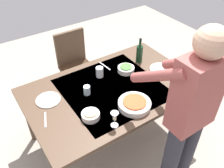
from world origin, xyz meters
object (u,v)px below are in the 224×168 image
Objects in this scene: dinner_plate_near at (160,69)px; water_cup_near_right at (87,90)px; wine_bottle at (139,53)px; wine_glass_right at (115,117)px; wine_glass_left at (177,71)px; chair_near at (75,62)px; person_server at (189,113)px; side_bowl_bread at (91,115)px; dining_table at (112,93)px; side_bowl_salad at (126,69)px; dinner_plate_far at (48,100)px; water_cup_near_left at (99,72)px; serving_bowl_pasta at (134,104)px.

water_cup_near_right is at bearing -5.69° from dinner_plate_near.
wine_bottle reaches higher than wine_glass_right.
wine_glass_left is 0.66× the size of dinner_plate_near.
chair_near reaches higher than water_cup_near_right.
person_server is 7.34× the size of dinner_plate_near.
side_bowl_bread is 0.70× the size of dinner_plate_near.
side_bowl_salad reaches higher than dining_table.
side_bowl_bread is at bearing 66.37° from water_cup_near_right.
wine_glass_left is at bearing -168.57° from wine_glass_right.
dining_table is at bearing -121.24° from wine_glass_right.
person_server is 0.81m from side_bowl_bread.
wine_glass_right is 0.70m from dinner_plate_far.
water_cup_near_left reaches higher than dinner_plate_far.
side_bowl_salad is (-0.12, -0.95, -0.20)m from person_server.
side_bowl_salad is at bearing 178.02° from dinner_plate_far.
wine_glass_right is 0.49m from water_cup_near_right.
dining_table is 0.52m from wine_glass_right.
water_cup_near_right is (0.28, 0.86, 0.25)m from chair_near.
water_cup_near_right is at bearing -13.32° from dining_table.
wine_glass_left is 1.37× the size of water_cup_near_left.
side_bowl_bread is (0.40, -0.10, 0.00)m from serving_bowl_pasta.
side_bowl_bread is (1.01, -0.01, -0.07)m from wine_glass_left.
chair_near reaches higher than wine_glass_right.
water_cup_near_right is at bearing 71.82° from chair_near.
side_bowl_salad is at bearing 107.85° from chair_near.
chair_near is 1.78m from person_server.
wine_glass_right reaches higher than water_cup_near_right.
side_bowl_bread is 0.70× the size of dinner_plate_far.
dining_table is 0.59m from wine_bottle.
wine_bottle reaches higher than dinner_plate_far.
serving_bowl_pasta is 0.81m from dinner_plate_far.
wine_glass_right is 0.50× the size of serving_bowl_pasta.
wine_glass_right is at bearing 24.31° from dinner_plate_near.
side_bowl_salad and side_bowl_bread have the same top height.
water_cup_near_right reaches higher than serving_bowl_pasta.
wine_bottle is 0.48m from wine_glass_left.
dinner_plate_far is at bearing -19.15° from water_cup_near_right.
dinner_plate_near reaches higher than dining_table.
person_server reaches higher than wine_glass_left.
serving_bowl_pasta is at bearing 140.27° from dinner_plate_far.
person_server is 18.51× the size of water_cup_near_right.
wine_glass_left is 1.66× the size of water_cup_near_right.
side_bowl_bread is (0.54, -0.57, -0.20)m from person_server.
side_bowl_salad is at bearing -118.24° from serving_bowl_pasta.
chair_near is 3.03× the size of serving_bowl_pasta.
person_server reaches higher than water_cup_near_right.
wine_glass_left reaches higher than side_bowl_salad.
dinner_plate_far is at bearing -39.73° from serving_bowl_pasta.
chair_near is 1.14m from dinner_plate_near.
water_cup_near_left is 0.60m from dinner_plate_far.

